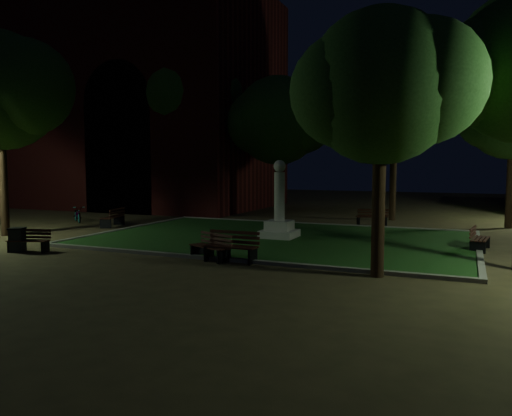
{
  "coord_description": "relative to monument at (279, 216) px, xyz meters",
  "views": [
    {
      "loc": [
        7.12,
        -17.28,
        3.13
      ],
      "look_at": [
        -0.63,
        1.0,
        1.36
      ],
      "focal_mm": 35.0,
      "sensor_mm": 36.0,
      "label": 1
    }
  ],
  "objects": [
    {
      "name": "ground",
      "position": [
        0.0,
        -2.0,
        -0.96
      ],
      "size": [
        80.0,
        80.0,
        0.0
      ],
      "primitive_type": "plane",
      "color": "#463C23"
    },
    {
      "name": "lawn",
      "position": [
        0.0,
        0.0,
        -0.92
      ],
      "size": [
        15.0,
        10.0,
        0.08
      ],
      "primitive_type": "cube",
      "color": "#1F4C19",
      "rests_on": "ground"
    },
    {
      "name": "lawn_kerb",
      "position": [
        0.0,
        0.0,
        -0.9
      ],
      "size": [
        15.4,
        10.4,
        0.12
      ],
      "color": "slate",
      "rests_on": "ground"
    },
    {
      "name": "monument",
      "position": [
        0.0,
        0.0,
        0.0
      ],
      "size": [
        1.4,
        1.4,
        3.2
      ],
      "color": "#AFABA0",
      "rests_on": "lawn"
    },
    {
      "name": "building_main",
      "position": [
        -15.86,
        11.79,
        6.42
      ],
      "size": [
        20.0,
        12.0,
        15.0
      ],
      "color": "#4D1614",
      "rests_on": "ground"
    },
    {
      "name": "tree_west",
      "position": [
        -11.27,
        -3.69,
        5.27
      ],
      "size": [
        6.22,
        5.08,
        8.77
      ],
      "color": "black",
      "rests_on": "ground"
    },
    {
      "name": "tree_north_er",
      "position": [
        3.46,
        9.05,
        5.38
      ],
      "size": [
        6.69,
        5.46,
        9.07
      ],
      "color": "black",
      "rests_on": "ground"
    },
    {
      "name": "tree_se",
      "position": [
        4.99,
        -5.43,
        4.22
      ],
      "size": [
        5.14,
        4.19,
        7.28
      ],
      "color": "black",
      "rests_on": "ground"
    },
    {
      "name": "tree_nw",
      "position": [
        -9.33,
        8.42,
        6.4
      ],
      "size": [
        6.88,
        5.61,
        10.17
      ],
      "color": "black",
      "rests_on": "ground"
    },
    {
      "name": "tree_far_north",
      "position": [
        -3.0,
        8.11,
        4.67
      ],
      "size": [
        6.29,
        5.13,
        8.19
      ],
      "color": "black",
      "rests_on": "ground"
    },
    {
      "name": "lamppost_nw",
      "position": [
        -11.3,
        7.69,
        2.24
      ],
      "size": [
        1.18,
        0.28,
        4.59
      ],
      "color": "black",
      "rests_on": "ground"
    },
    {
      "name": "bench_near_left",
      "position": [
        0.23,
        -5.05,
        -0.5
      ],
      "size": [
        1.77,
        0.63,
        0.97
      ],
      "rotation": [
        0.0,
        0.0,
        -0.0
      ],
      "color": "black",
      "rests_on": "ground"
    },
    {
      "name": "bench_near_right",
      "position": [
        -0.49,
        -5.05,
        -0.55
      ],
      "size": [
        1.66,
        1.12,
        0.86
      ],
      "rotation": [
        0.0,
        0.0,
        -0.41
      ],
      "color": "black",
      "rests_on": "ground"
    },
    {
      "name": "bench_west_near",
      "position": [
        -7.19,
        -6.25,
        -0.58
      ],
      "size": [
        1.52,
        0.89,
        0.79
      ],
      "rotation": [
        0.0,
        0.0,
        0.29
      ],
      "color": "black",
      "rests_on": "ground"
    },
    {
      "name": "bench_left_side",
      "position": [
        -9.08,
        0.71,
        -0.53
      ],
      "size": [
        0.92,
        1.75,
        0.91
      ],
      "rotation": [
        0.0,
        0.0,
        -1.36
      ],
      "color": "black",
      "rests_on": "ground"
    },
    {
      "name": "bench_right_side",
      "position": [
        7.57,
        0.32,
        -0.56
      ],
      "size": [
        0.73,
        1.59,
        0.84
      ],
      "rotation": [
        0.0,
        0.0,
        1.44
      ],
      "color": "black",
      "rests_on": "ground"
    },
    {
      "name": "bench_far_side",
      "position": [
        2.73,
        6.18,
        -0.55
      ],
      "size": [
        1.65,
        1.13,
        0.86
      ],
      "rotation": [
        0.0,
        0.0,
        3.56
      ],
      "color": "black",
      "rests_on": "ground"
    },
    {
      "name": "trash_bin",
      "position": [
        -7.59,
        -6.4,
        -0.52
      ],
      "size": [
        0.66,
        0.66,
        0.86
      ],
      "color": "black",
      "rests_on": "ground"
    },
    {
      "name": "bicycle",
      "position": [
        -12.0,
        1.39,
        -0.53
      ],
      "size": [
        1.64,
        1.46,
        0.86
      ],
      "primitive_type": "imported",
      "rotation": [
        0.0,
        0.0,
        0.91
      ],
      "color": "black",
      "rests_on": "ground"
    }
  ]
}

